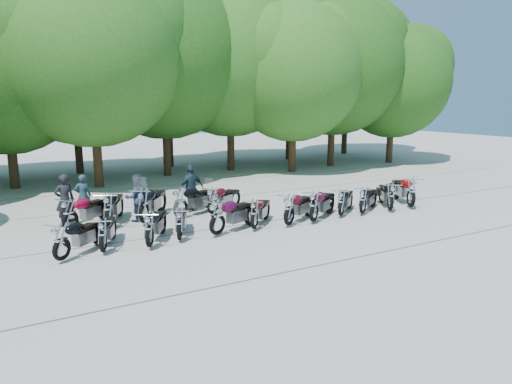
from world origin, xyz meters
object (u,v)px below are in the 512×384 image
motorcycle_5 (254,213)px  motorcycle_6 (289,208)px  motorcycle_7 (314,205)px  motorcycle_16 (213,200)px  motorcycle_9 (363,199)px  rider_3 (83,196)px  motorcycle_2 (149,228)px  motorcycle_0 (61,240)px  rider_1 (137,198)px  motorcycle_13 (108,209)px  motorcycle_4 (217,216)px  motorcycle_12 (70,213)px  motorcycle_15 (180,201)px  rider_2 (191,188)px  motorcycle_3 (179,223)px  motorcycle_10 (391,196)px  rider_0 (65,200)px  motorcycle_8 (341,202)px  motorcycle_14 (143,205)px  motorcycle_11 (411,191)px  motorcycle_1 (103,234)px

motorcycle_5 → motorcycle_6: 1.26m
motorcycle_7 → motorcycle_16: motorcycle_7 is taller
motorcycle_9 → rider_3: 10.29m
motorcycle_16 → motorcycle_2: bearing=99.4°
motorcycle_9 → motorcycle_16: bearing=28.8°
motorcycle_0 → rider_1: (2.83, 3.31, 0.24)m
motorcycle_0 → motorcycle_5: (5.88, 0.22, -0.01)m
motorcycle_7 → motorcycle_13: (-6.40, 2.65, 0.05)m
motorcycle_0 → motorcycle_4: bearing=-128.7°
motorcycle_12 → motorcycle_15: size_ratio=0.97×
motorcycle_4 → motorcycle_13: motorcycle_13 is taller
motorcycle_6 → motorcycle_9: motorcycle_6 is taller
motorcycle_9 → rider_2: (-5.39, 3.61, 0.31)m
motorcycle_3 → motorcycle_16: 3.33m
motorcycle_3 → motorcycle_10: 8.37m
motorcycle_10 → rider_0: bearing=13.8°
motorcycle_2 → motorcycle_8: (7.15, 0.24, -0.03)m
motorcycle_6 → rider_0: size_ratio=1.26×
motorcycle_8 → rider_0: 9.66m
motorcycle_4 → motorcycle_7: motorcycle_4 is taller
motorcycle_2 → motorcycle_10: (9.35, 0.01, 0.01)m
rider_3 → motorcycle_7: bearing=146.3°
motorcycle_9 → motorcycle_13: (-8.69, 2.55, 0.10)m
motorcycle_15 → motorcycle_16: size_ratio=1.11×
motorcycle_2 → motorcycle_3: (0.98, 0.25, -0.04)m
rider_1 → motorcycle_15: bearing=158.1°
motorcycle_4 → motorcycle_5: bearing=-110.4°
motorcycle_8 → motorcycle_12: size_ratio=0.92×
motorcycle_14 → rider_2: 2.40m
rider_2 → motorcycle_10: bearing=137.6°
motorcycle_4 → motorcycle_16: 2.76m
motorcycle_4 → motorcycle_11: bearing=-113.7°
motorcycle_6 → motorcycle_9: 3.28m
motorcycle_2 → motorcycle_4: 2.21m
motorcycle_0 → motorcycle_14: bearing=-88.3°
motorcycle_5 → rider_2: bearing=-32.2°
motorcycle_3 → rider_1: bearing=-56.8°
motorcycle_16 → rider_2: size_ratio=1.18×
motorcycle_13 → motorcycle_2: bearing=125.9°
rider_2 → motorcycle_2: bearing=41.1°
motorcycle_4 → motorcycle_14: (-1.65, 2.49, 0.05)m
motorcycle_10 → motorcycle_13: bearing=17.8°
motorcycle_3 → motorcycle_7: size_ratio=0.90×
motorcycle_2 → motorcycle_9: (8.08, 0.13, -0.02)m
motorcycle_2 → rider_3: 4.92m
motorcycle_0 → motorcycle_7: bearing=-130.8°
rider_0 → rider_3: size_ratio=1.13×
rider_0 → motorcycle_10: bearing=150.0°
motorcycle_1 → motorcycle_12: size_ratio=0.89×
motorcycle_1 → motorcycle_6: bearing=-160.0°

